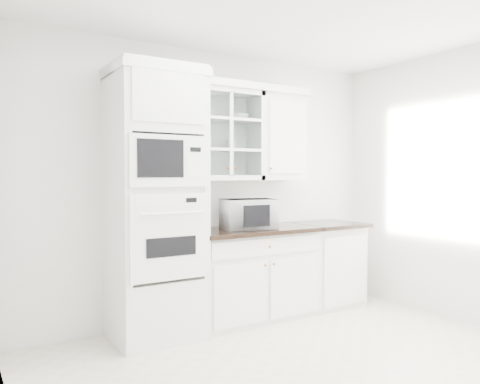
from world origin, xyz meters
TOP-DOWN VIEW (x-y plane):
  - ground at (0.00, 0.00)m, footprint 4.00×3.50m
  - room_shell at (0.00, 0.43)m, footprint 4.00×3.50m
  - oven_column at (-0.75, 1.42)m, footprint 0.76×0.68m
  - base_cabinet_run at (0.28, 1.45)m, footprint 1.32×0.67m
  - extra_base_cabinet at (1.28, 1.45)m, footprint 0.72×0.67m
  - upper_cabinet_glass at (0.03, 1.58)m, footprint 0.80×0.33m
  - upper_cabinet_solid at (0.71, 1.58)m, footprint 0.55×0.33m
  - crown_molding at (-0.07, 1.56)m, footprint 2.14×0.38m
  - countertop_microwave at (0.22, 1.41)m, footprint 0.59×0.53m
  - bowl_a at (-0.17, 1.58)m, footprint 0.29×0.29m
  - bowl_b at (0.23, 1.60)m, footprint 0.22×0.22m
  - cup_a at (-0.16, 1.58)m, footprint 0.13×0.13m
  - cup_b at (0.13, 1.59)m, footprint 0.14×0.14m

SIDE VIEW (x-z plane):
  - ground at x=0.00m, z-range 0.00..0.01m
  - base_cabinet_run at x=0.28m, z-range 0.00..0.92m
  - extra_base_cabinet at x=1.28m, z-range 0.00..0.92m
  - countertop_microwave at x=0.22m, z-range 0.92..1.21m
  - oven_column at x=-0.75m, z-range 0.00..2.40m
  - cup_a at x=-0.16m, z-range 1.71..1.81m
  - cup_b at x=0.13m, z-range 1.71..1.82m
  - room_shell at x=0.00m, z-range 0.43..3.13m
  - upper_cabinet_glass at x=0.03m, z-range 1.40..2.30m
  - upper_cabinet_solid at x=0.71m, z-range 1.40..2.30m
  - bowl_a at x=-0.17m, z-range 2.01..2.07m
  - bowl_b at x=0.23m, z-range 2.01..2.07m
  - crown_molding at x=-0.07m, z-range 2.30..2.37m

